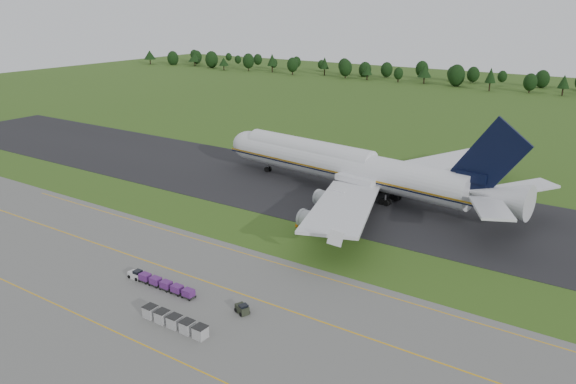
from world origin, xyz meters
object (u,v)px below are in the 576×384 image
Objects in this scene: aircraft at (349,166)px; uld_row at (175,321)px; edge_markers at (320,232)px; utility_cart at (242,309)px; baggage_train at (160,283)px.

aircraft is 7.12× the size of uld_row.
edge_markers is at bearing -74.39° from aircraft.
utility_cart is (13.17, -57.76, -5.82)m from aircraft.
baggage_train is at bearing -106.25° from edge_markers.
edge_markers is (-0.55, 40.41, -0.66)m from uld_row.
uld_row reaches higher than edge_markers.
baggage_train is at bearing -175.93° from utility_cart.
uld_row is (7.69, -65.94, -5.53)m from aircraft.
edge_markers is (7.13, -25.53, -6.19)m from aircraft.
utility_cart is 0.22× the size of edge_markers.
utility_cart is 9.85m from uld_row.
baggage_train reaches higher than utility_cart.
aircraft reaches higher than utility_cart.
utility_cart is at bearing -79.39° from edge_markers.
baggage_train is 12.47m from uld_row.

